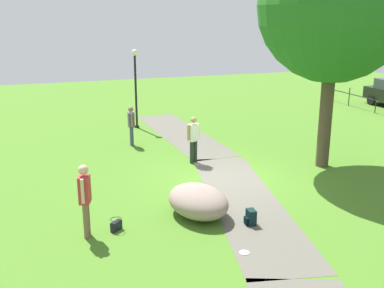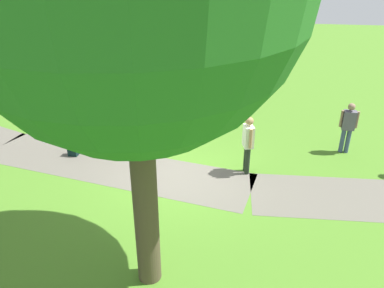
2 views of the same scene
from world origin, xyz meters
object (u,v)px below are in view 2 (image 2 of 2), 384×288
Objects in this scene: passerby_on_path at (248,141)px; handbag_on_grass at (129,111)px; frisbee_on_grass at (46,141)px; woman_with_handbag at (130,82)px; backpack_by_boulder at (73,149)px; man_near_boulder at (348,125)px; lawn_boulder at (114,130)px.

handbag_on_grass is at bearing -39.35° from passerby_on_path.
passerby_on_path is at bearing 170.32° from frisbee_on_grass.
woman_with_handbag is 4.50× the size of backpack_by_boulder.
passerby_on_path reaches higher than handbag_on_grass.
woman_with_handbag is 7.88m from man_near_boulder.
passerby_on_path is at bearing 136.06° from woman_with_handbag.
woman_with_handbag is 1.08× the size of passerby_on_path.
passerby_on_path is at bearing 161.82° from lawn_boulder.
man_near_boulder is at bearing -176.98° from frisbee_on_grass.
passerby_on_path is (-4.21, 1.38, 0.57)m from lawn_boulder.
backpack_by_boulder reaches higher than frisbee_on_grass.
man_near_boulder is at bearing -178.34° from lawn_boulder.
man_near_boulder is (-7.40, 2.69, -0.14)m from woman_with_handbag.
passerby_on_path is 4.37× the size of handbag_on_grass.
handbag_on_grass is at bearing -15.20° from man_near_boulder.
lawn_boulder is at bearing 94.62° from woman_with_handbag.
man_near_boulder is at bearing -151.70° from passerby_on_path.
frisbee_on_grass is at bearing -31.66° from backpack_by_boulder.
woman_with_handbag is at bearing -43.94° from passerby_on_path.
man_near_boulder reaches higher than handbag_on_grass.
handbag_on_grass is (0.15, -2.20, -0.26)m from lawn_boulder.
backpack_by_boulder is (0.96, 1.06, -0.21)m from lawn_boulder.
passerby_on_path is 5.70m from handbag_on_grass.
passerby_on_path reaches higher than lawn_boulder.
woman_with_handbag is at bearing -20.01° from man_near_boulder.
lawn_boulder is 5.72× the size of handbag_on_grass.
lawn_boulder is 1.31× the size of passerby_on_path.
frisbee_on_grass is (9.38, 0.49, -0.91)m from man_near_boulder.
man_near_boulder is at bearing -171.15° from backpack_by_boulder.
passerby_on_path is (2.95, 1.59, 0.05)m from man_near_boulder.
handbag_on_grass is (7.32, -1.99, -0.78)m from man_near_boulder.
passerby_on_path reaches higher than man_near_boulder.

